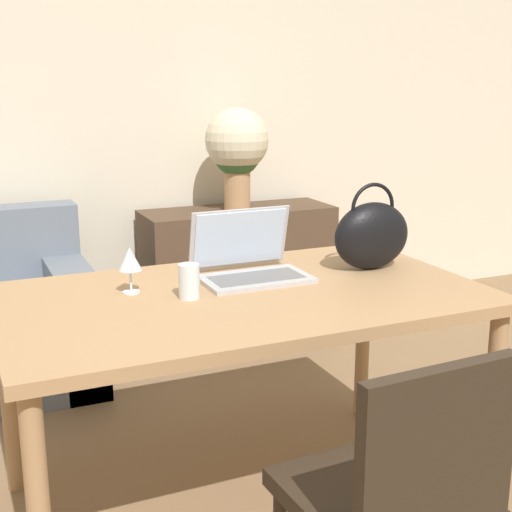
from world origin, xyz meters
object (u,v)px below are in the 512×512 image
(drinking_glass, at_px, (189,281))
(wine_glass, at_px, (130,260))
(chair, at_px, (398,492))
(handbag, at_px, (372,235))
(flower_vase, at_px, (237,147))
(laptop, at_px, (248,259))

(drinking_glass, height_order, wine_glass, wine_glass)
(chair, bearing_deg, handbag, 58.98)
(chair, relative_size, drinking_glass, 7.62)
(handbag, relative_size, flower_vase, 0.56)
(wine_glass, bearing_deg, handbag, -3.61)
(wine_glass, bearing_deg, laptop, 4.15)
(laptop, height_order, flower_vase, flower_vase)
(handbag, bearing_deg, drinking_glass, -174.27)
(drinking_glass, relative_size, handbag, 0.35)
(drinking_glass, distance_m, wine_glass, 0.21)
(wine_glass, xyz_separation_m, handbag, (0.89, -0.06, 0.02))
(handbag, bearing_deg, flower_vase, 86.38)
(chair, height_order, wine_glass, wine_glass)
(chair, bearing_deg, wine_glass, 109.80)
(chair, xyz_separation_m, laptop, (0.04, 1.00, 0.34))
(laptop, xyz_separation_m, wine_glass, (-0.43, -0.03, 0.05))
(laptop, relative_size, handbag, 1.17)
(drinking_glass, height_order, handbag, handbag)
(laptop, distance_m, handbag, 0.47)
(laptop, distance_m, wine_glass, 0.44)
(chair, relative_size, flower_vase, 1.48)
(laptop, distance_m, flower_vase, 1.57)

